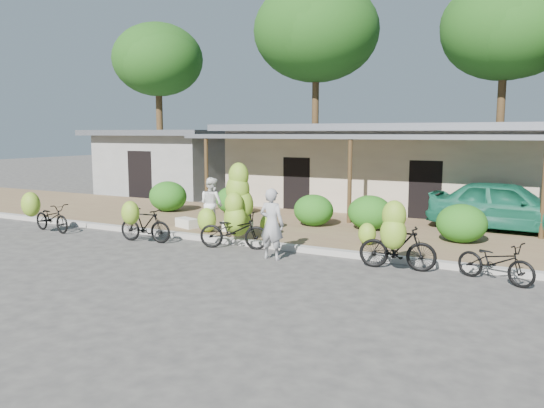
{
  "coord_description": "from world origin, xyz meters",
  "views": [
    {
      "loc": [
        5.76,
        -10.12,
        3.04
      ],
      "look_at": [
        -0.6,
        1.88,
        1.2
      ],
      "focal_mm": 35.0,
      "sensor_mm": 36.0,
      "label": 1
    }
  ],
  "objects_px": {
    "bike_center": "(236,214)",
    "bystander": "(212,204)",
    "bike_far_right": "(495,261)",
    "bike_left": "(143,223)",
    "bike_right": "(396,241)",
    "tree_center_right": "(501,28)",
    "bike_far_left": "(48,215)",
    "tree_back_left": "(157,58)",
    "sack_far": "(187,223)",
    "vendor": "(272,224)",
    "tree_far_center": "(314,30)",
    "teal_van": "(506,206)",
    "sack_near": "(238,226)"
  },
  "relations": [
    {
      "from": "tree_center_right",
      "to": "teal_van",
      "type": "distance_m",
      "value": 11.94
    },
    {
      "from": "tree_far_center",
      "to": "sack_far",
      "type": "distance_m",
      "value": 15.54
    },
    {
      "from": "bike_center",
      "to": "teal_van",
      "type": "bearing_deg",
      "value": -67.35
    },
    {
      "from": "sack_near",
      "to": "bike_center",
      "type": "bearing_deg",
      "value": -59.49
    },
    {
      "from": "bike_left",
      "to": "bike_right",
      "type": "distance_m",
      "value": 7.0
    },
    {
      "from": "tree_far_center",
      "to": "bike_far_right",
      "type": "height_order",
      "value": "tree_far_center"
    },
    {
      "from": "bike_right",
      "to": "vendor",
      "type": "relative_size",
      "value": 1.01
    },
    {
      "from": "sack_near",
      "to": "bike_right",
      "type": "bearing_deg",
      "value": -19.95
    },
    {
      "from": "sack_near",
      "to": "bystander",
      "type": "bearing_deg",
      "value": -167.45
    },
    {
      "from": "bike_left",
      "to": "bike_far_right",
      "type": "height_order",
      "value": "bike_left"
    },
    {
      "from": "bike_far_left",
      "to": "bike_left",
      "type": "relative_size",
      "value": 1.05
    },
    {
      "from": "bike_far_right",
      "to": "bike_center",
      "type": "bearing_deg",
      "value": 107.28
    },
    {
      "from": "bike_far_left",
      "to": "bike_right",
      "type": "height_order",
      "value": "bike_right"
    },
    {
      "from": "sack_far",
      "to": "bike_right",
      "type": "bearing_deg",
      "value": -13.93
    },
    {
      "from": "tree_center_right",
      "to": "bystander",
      "type": "distance_m",
      "value": 16.62
    },
    {
      "from": "bike_far_right",
      "to": "bystander",
      "type": "distance_m",
      "value": 8.23
    },
    {
      "from": "tree_center_right",
      "to": "tree_far_center",
      "type": "bearing_deg",
      "value": -176.82
    },
    {
      "from": "bike_center",
      "to": "bike_right",
      "type": "distance_m",
      "value": 4.51
    },
    {
      "from": "bike_far_left",
      "to": "teal_van",
      "type": "height_order",
      "value": "teal_van"
    },
    {
      "from": "tree_center_right",
      "to": "tree_back_left",
      "type": "bearing_deg",
      "value": -168.37
    },
    {
      "from": "bike_far_left",
      "to": "bystander",
      "type": "height_order",
      "value": "bystander"
    },
    {
      "from": "bike_far_right",
      "to": "bystander",
      "type": "bearing_deg",
      "value": 99.97
    },
    {
      "from": "tree_back_left",
      "to": "bike_left",
      "type": "bearing_deg",
      "value": -51.91
    },
    {
      "from": "bike_left",
      "to": "vendor",
      "type": "relative_size",
      "value": 0.96
    },
    {
      "from": "tree_back_left",
      "to": "vendor",
      "type": "bearing_deg",
      "value": -41.92
    },
    {
      "from": "bike_left",
      "to": "bystander",
      "type": "distance_m",
      "value": 2.22
    },
    {
      "from": "bike_center",
      "to": "sack_far",
      "type": "distance_m",
      "value": 2.84
    },
    {
      "from": "tree_back_left",
      "to": "bike_far_left",
      "type": "xyz_separation_m",
      "value": [
        5.91,
        -12.34,
        -6.5
      ]
    },
    {
      "from": "bystander",
      "to": "bike_right",
      "type": "bearing_deg",
      "value": 178.29
    },
    {
      "from": "vendor",
      "to": "tree_back_left",
      "type": "bearing_deg",
      "value": -40.16
    },
    {
      "from": "vendor",
      "to": "sack_far",
      "type": "bearing_deg",
      "value": -24.75
    },
    {
      "from": "tree_far_center",
      "to": "sack_far",
      "type": "relative_size",
      "value": 14.44
    },
    {
      "from": "bike_left",
      "to": "bike_far_right",
      "type": "xyz_separation_m",
      "value": [
        9.01,
        0.37,
        -0.13
      ]
    },
    {
      "from": "bike_far_right",
      "to": "teal_van",
      "type": "distance_m",
      "value": 5.63
    },
    {
      "from": "bike_far_left",
      "to": "bike_left",
      "type": "distance_m",
      "value": 3.63
    },
    {
      "from": "bike_center",
      "to": "bystander",
      "type": "distance_m",
      "value": 1.96
    },
    {
      "from": "tree_center_right",
      "to": "bike_far_left",
      "type": "xyz_separation_m",
      "value": [
        -11.09,
        -15.84,
        -7.19
      ]
    },
    {
      "from": "bike_right",
      "to": "sack_near",
      "type": "bearing_deg",
      "value": 64.09
    },
    {
      "from": "bike_right",
      "to": "bike_far_right",
      "type": "bearing_deg",
      "value": -92.42
    },
    {
      "from": "bike_center",
      "to": "vendor",
      "type": "relative_size",
      "value": 1.3
    },
    {
      "from": "tree_back_left",
      "to": "bike_right",
      "type": "xyz_separation_m",
      "value": [
        16.53,
        -11.92,
        -6.36
      ]
    },
    {
      "from": "tree_back_left",
      "to": "sack_far",
      "type": "relative_size",
      "value": 11.86
    },
    {
      "from": "tree_far_center",
      "to": "bike_far_left",
      "type": "height_order",
      "value": "tree_far_center"
    },
    {
      "from": "tree_back_left",
      "to": "bike_far_right",
      "type": "bearing_deg",
      "value": -32.46
    },
    {
      "from": "bike_left",
      "to": "bike_center",
      "type": "distance_m",
      "value": 2.68
    },
    {
      "from": "bike_center",
      "to": "bike_far_right",
      "type": "relative_size",
      "value": 1.29
    },
    {
      "from": "bike_far_left",
      "to": "bystander",
      "type": "xyz_separation_m",
      "value": [
        4.57,
        2.15,
        0.38
      ]
    },
    {
      "from": "bike_left",
      "to": "vendor",
      "type": "bearing_deg",
      "value": -97.56
    },
    {
      "from": "sack_near",
      "to": "tree_far_center",
      "type": "bearing_deg",
      "value": 104.15
    },
    {
      "from": "sack_far",
      "to": "bike_far_left",
      "type": "bearing_deg",
      "value": -149.33
    }
  ]
}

